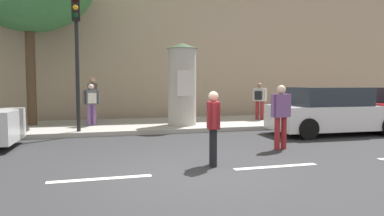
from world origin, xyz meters
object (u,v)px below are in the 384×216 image
(traffic_light, at_px, (77,41))
(poster_column, at_px, (182,84))
(pedestrian_in_light_jacket, at_px, (213,123))
(parked_car_dark, at_px, (332,112))
(pedestrian_in_red_top, at_px, (260,98))
(pedestrian_with_backpack, at_px, (91,101))
(pedestrian_in_dark_shirt, at_px, (93,96))
(pedestrian_with_bag, at_px, (281,112))

(traffic_light, bearing_deg, poster_column, 14.60)
(poster_column, xyz_separation_m, pedestrian_in_light_jacket, (-0.78, -5.75, -0.77))
(traffic_light, xyz_separation_m, pedestrian_in_light_jacket, (2.79, -4.82, -2.09))
(pedestrian_in_light_jacket, bearing_deg, parked_car_dark, 31.33)
(pedestrian_in_red_top, bearing_deg, parked_car_dark, -75.81)
(pedestrian_with_backpack, bearing_deg, pedestrian_in_red_top, 2.36)
(poster_column, xyz_separation_m, pedestrian_in_red_top, (3.51, 0.89, -0.60))
(traffic_light, distance_m, pedestrian_in_dark_shirt, 3.10)
(poster_column, height_order, pedestrian_in_dark_shirt, poster_column)
(parked_car_dark, bearing_deg, traffic_light, 168.16)
(pedestrian_with_backpack, xyz_separation_m, pedestrian_in_red_top, (6.69, 0.28, 0.02))
(poster_column, distance_m, pedestrian_in_red_top, 3.67)
(traffic_light, distance_m, poster_column, 3.92)
(poster_column, relative_size, pedestrian_in_light_jacket, 1.95)
(traffic_light, height_order, pedestrian_with_backpack, traffic_light)
(parked_car_dark, bearing_deg, pedestrian_in_light_jacket, -148.67)
(pedestrian_in_light_jacket, bearing_deg, poster_column, 82.25)
(poster_column, bearing_deg, traffic_light, -165.40)
(pedestrian_with_bag, relative_size, parked_car_dark, 0.39)
(pedestrian_in_dark_shirt, relative_size, parked_car_dark, 0.42)
(pedestrian_in_light_jacket, bearing_deg, pedestrian_in_dark_shirt, 107.79)
(poster_column, distance_m, pedestrian_with_backpack, 3.30)
(poster_column, xyz_separation_m, parked_car_dark, (4.39, -2.60, -0.91))
(traffic_light, distance_m, pedestrian_with_bag, 6.48)
(pedestrian_with_bag, xyz_separation_m, pedestrian_with_backpack, (-4.62, 5.12, 0.07))
(poster_column, bearing_deg, pedestrian_in_red_top, 14.19)
(pedestrian_in_red_top, relative_size, parked_car_dark, 0.36)
(pedestrian_in_light_jacket, distance_m, pedestrian_with_backpack, 6.80)
(poster_column, bearing_deg, pedestrian_in_dark_shirt, 153.34)
(pedestrian_with_bag, distance_m, pedestrian_in_red_top, 5.78)
(poster_column, distance_m, pedestrian_in_dark_shirt, 3.53)
(pedestrian_with_backpack, relative_size, pedestrian_in_dark_shirt, 0.85)
(pedestrian_in_dark_shirt, height_order, parked_car_dark, pedestrian_in_dark_shirt)
(poster_column, xyz_separation_m, pedestrian_with_backpack, (-3.18, 0.61, -0.63))
(pedestrian_in_light_jacket, distance_m, pedestrian_in_dark_shirt, 7.69)
(pedestrian_in_light_jacket, bearing_deg, traffic_light, 120.05)
(poster_column, relative_size, pedestrian_with_bag, 1.82)
(traffic_light, xyz_separation_m, poster_column, (3.57, 0.93, -1.31))
(pedestrian_in_light_jacket, relative_size, pedestrian_with_backpack, 1.02)
(pedestrian_with_bag, relative_size, pedestrian_in_light_jacket, 1.07)
(traffic_light, relative_size, parked_car_dark, 1.00)
(poster_column, relative_size, pedestrian_in_red_top, 1.95)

